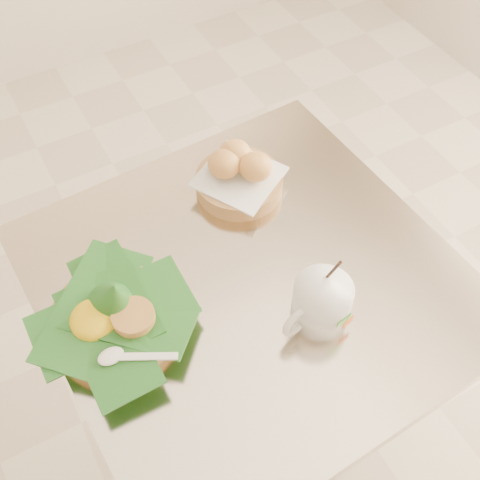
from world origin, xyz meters
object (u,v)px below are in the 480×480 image
cafe_table (249,337)px  rice_basket (113,316)px  coffee_mug (320,303)px  bread_basket (239,175)px

cafe_table → rice_basket: 0.35m
cafe_table → coffee_mug: (0.06, -0.12, 0.27)m
cafe_table → bread_basket: size_ratio=3.78×
rice_basket → cafe_table: bearing=-5.2°
cafe_table → rice_basket: (-0.24, 0.02, 0.26)m
cafe_table → coffee_mug: bearing=-64.5°
rice_basket → coffee_mug: bearing=-25.9°
coffee_mug → cafe_table: bearing=115.5°
cafe_table → bread_basket: (0.09, 0.20, 0.26)m
bread_basket → coffee_mug: (-0.03, -0.32, 0.01)m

